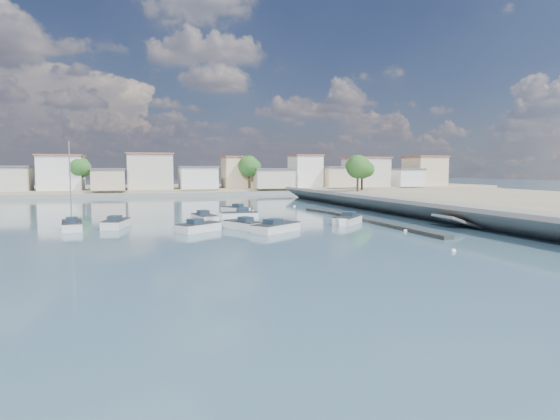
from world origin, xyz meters
name	(u,v)px	position (x,y,z in m)	size (l,w,h in m)	color
ground	(250,205)	(0.00, 40.00, 0.00)	(400.00, 400.00, 0.00)	#325465
seawall_walkway	(445,210)	(18.50, 13.00, 0.90)	(5.00, 90.00, 1.80)	slate
breakwater	(362,219)	(6.90, 12.69, 0.17)	(2.00, 31.02, 0.35)	black
far_shore_land	(205,189)	(0.00, 92.00, 0.70)	(160.00, 40.00, 1.40)	gray
far_shore_quay	(218,194)	(0.00, 71.00, 0.40)	(160.00, 2.50, 0.80)	slate
far_town	(257,174)	(10.71, 76.92, 4.93)	(113.01, 12.80, 8.35)	beige
shore_trees	(256,168)	(8.34, 68.11, 6.22)	(74.56, 38.32, 7.92)	#38281E
motorboat_a	(241,225)	(-8.31, 9.52, 0.38)	(3.52, 4.81, 1.48)	silver
motorboat_b	(201,227)	(-12.47, 8.96, 0.38)	(4.66, 4.06, 1.48)	silver
motorboat_c	(237,216)	(-6.68, 19.18, 0.38)	(5.04, 1.85, 1.48)	silver
motorboat_d	(347,220)	(3.82, 10.40, 0.38)	(4.68, 4.78, 1.48)	silver
motorboat_e	(117,224)	(-20.40, 14.79, 0.38)	(2.95, 5.31, 1.48)	silver
motorboat_f	(234,210)	(-5.36, 27.14, 0.38)	(3.77, 4.30, 1.48)	silver
motorboat_g	(205,219)	(-10.87, 16.98, 0.38)	(2.65, 5.53, 1.48)	silver
motorboat_h	(278,227)	(-5.31, 6.68, 0.38)	(5.52, 4.84, 1.48)	silver
sailboat	(72,225)	(-24.65, 14.37, 0.42)	(2.48, 6.04, 9.00)	silver
mooring_buoys	(329,220)	(3.27, 13.97, 0.05)	(11.87, 42.71, 0.39)	white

